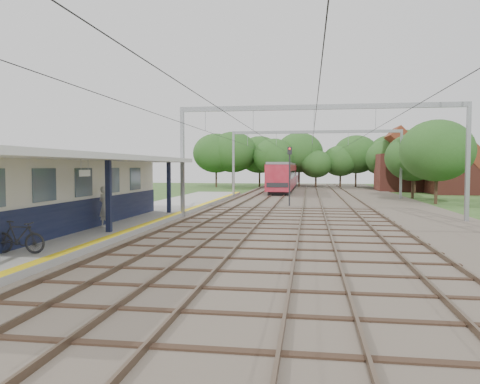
{
  "coord_description": "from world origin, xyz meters",
  "views": [
    {
      "loc": [
        2.97,
        -13.68,
        3.24
      ],
      "look_at": [
        -1.58,
        16.78,
        1.6
      ],
      "focal_mm": 35.0,
      "sensor_mm": 36.0,
      "label": 1
    }
  ],
  "objects_px": {
    "person": "(105,206)",
    "signal_post": "(290,168)",
    "train": "(286,175)",
    "bicycle": "(19,237)"
  },
  "relations": [
    {
      "from": "person",
      "to": "signal_post",
      "type": "relative_size",
      "value": 0.41
    },
    {
      "from": "train",
      "to": "signal_post",
      "type": "xyz_separation_m",
      "value": [
        1.85,
        -30.11,
        1.13
      ]
    },
    {
      "from": "person",
      "to": "train",
      "type": "relative_size",
      "value": 0.06
    },
    {
      "from": "bicycle",
      "to": "train",
      "type": "bearing_deg",
      "value": -9.04
    },
    {
      "from": "train",
      "to": "signal_post",
      "type": "relative_size",
      "value": 7.18
    },
    {
      "from": "bicycle",
      "to": "train",
      "type": "relative_size",
      "value": 0.05
    },
    {
      "from": "signal_post",
      "to": "train",
      "type": "bearing_deg",
      "value": 78.45
    },
    {
      "from": "person",
      "to": "signal_post",
      "type": "xyz_separation_m",
      "value": [
        8.09,
        16.79,
        1.85
      ]
    },
    {
      "from": "person",
      "to": "bicycle",
      "type": "relative_size",
      "value": 1.09
    },
    {
      "from": "bicycle",
      "to": "signal_post",
      "type": "relative_size",
      "value": 0.38
    }
  ]
}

